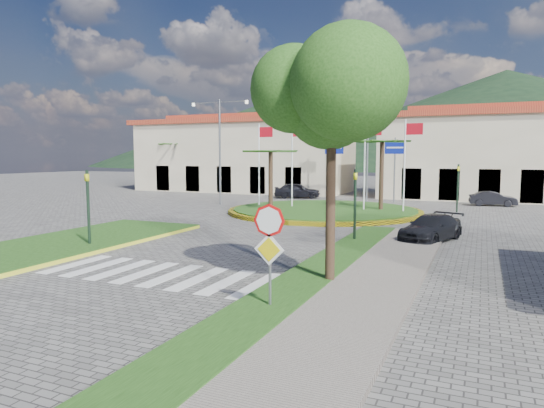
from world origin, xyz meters
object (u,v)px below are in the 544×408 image
at_px(deciduous_tree, 332,107).
at_px(roundabout_island, 324,210).
at_px(car_dark_a, 297,190).
at_px(car_side_right, 431,228).
at_px(stop_sign, 269,239).
at_px(white_van, 237,186).
at_px(car_dark_b, 493,199).

bearing_deg(deciduous_tree, roundabout_island, 107.91).
distance_m(car_dark_a, car_side_right, 22.09).
bearing_deg(roundabout_island, stop_sign, -76.27).
height_order(car_dark_a, car_side_right, car_dark_a).
relative_size(roundabout_island, stop_sign, 4.79).
xyz_separation_m(car_dark_a, car_side_right, (13.07, -17.81, -0.11)).
relative_size(white_van, car_dark_b, 1.44).
relative_size(roundabout_island, white_van, 2.63).
bearing_deg(car_side_right, stop_sign, -83.24).
distance_m(stop_sign, deciduous_tree, 4.59).
height_order(roundabout_island, stop_sign, roundabout_island).
xyz_separation_m(deciduous_tree, car_side_right, (2.00, 8.86, -4.59)).
distance_m(stop_sign, white_van, 37.93).
bearing_deg(stop_sign, car_side_right, 77.67).
bearing_deg(white_van, car_dark_a, -95.23).
distance_m(roundabout_island, car_dark_a, 11.18).
relative_size(deciduous_tree, car_dark_b, 2.04).
bearing_deg(roundabout_island, car_side_right, -47.36).
bearing_deg(car_side_right, white_van, 153.60).
bearing_deg(deciduous_tree, stop_sign, -101.18).
xyz_separation_m(white_van, car_dark_a, (7.87, -3.48, 0.02)).
relative_size(stop_sign, deciduous_tree, 0.39).
height_order(deciduous_tree, white_van, deciduous_tree).
bearing_deg(car_side_right, car_dark_b, 100.07).
height_order(deciduous_tree, car_dark_b, deciduous_tree).
height_order(stop_sign, car_dark_b, stop_sign).
bearing_deg(car_dark_b, car_dark_a, 82.36).
xyz_separation_m(white_van, car_side_right, (20.94, -21.29, -0.09)).
xyz_separation_m(stop_sign, deciduous_tree, (0.60, 3.04, 3.38)).
bearing_deg(white_van, deciduous_tree, -129.25).
bearing_deg(car_dark_a, stop_sign, -178.83).
relative_size(deciduous_tree, white_van, 1.41).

